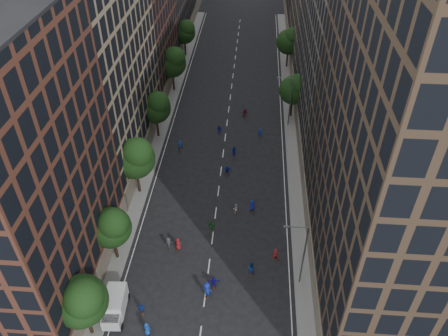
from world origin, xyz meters
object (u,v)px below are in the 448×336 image
object	(u,v)px
streetlamp_near	(302,252)
skater_0	(147,329)
skater_1	(207,292)
streetlamp_far	(289,99)
cargo_van	(115,305)
skater_2	(251,268)

from	to	relation	value
streetlamp_near	skater_0	distance (m)	18.08
streetlamp_near	skater_0	size ratio (longest dim) A/B	5.31
skater_1	skater_0	bearing A→B (deg)	44.65
streetlamp_far	skater_1	bearing A→B (deg)	-105.79
streetlamp_far	skater_1	world-z (taller)	streetlamp_far
streetlamp_far	cargo_van	xyz separation A→B (m)	(-19.67, -38.48, -3.88)
streetlamp_far	skater_1	xyz separation A→B (m)	(-10.10, -35.71, -4.35)
cargo_van	skater_1	size ratio (longest dim) A/B	2.87
streetlamp_far	cargo_van	bearing A→B (deg)	-117.08
skater_0	streetlamp_far	bearing A→B (deg)	-104.08
streetlamp_far	skater_1	distance (m)	37.36
skater_0	skater_2	bearing A→B (deg)	-133.60
cargo_van	skater_1	distance (m)	9.98
streetlamp_far	skater_0	size ratio (longest dim) A/B	5.31
cargo_van	skater_2	distance (m)	15.67
streetlamp_near	skater_1	world-z (taller)	streetlamp_near
cargo_van	skater_1	xyz separation A→B (m)	(9.58, 2.77, -0.47)
streetlamp_far	skater_0	bearing A→B (deg)	-111.23
streetlamp_far	cargo_van	size ratio (longest dim) A/B	1.92
streetlamp_far	skater_0	xyz separation A→B (m)	(-15.79, -40.66, -4.31)
skater_0	skater_1	distance (m)	7.55
skater_0	skater_1	size ratio (longest dim) A/B	1.04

